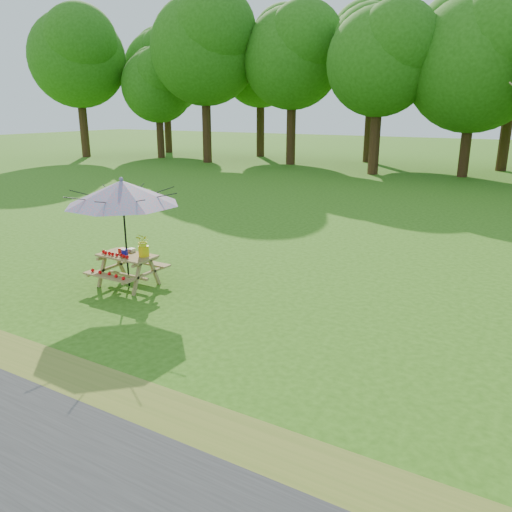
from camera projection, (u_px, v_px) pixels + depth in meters
The scene contains 8 objects.
ground at pixel (134, 298), 9.69m from camera, with size 120.00×120.00×0.00m, color #306112.
drygrass_strip at pixel (1, 358), 7.37m from camera, with size 120.00×1.20×0.01m, color olive.
treeline at pixel (424, 18), 25.65m from camera, with size 60.00×12.00×16.00m, color #255F10, non-canonical shape.
picnic_table at pixel (128, 271), 10.31m from camera, with size 1.20×1.32×0.67m.
patio_umbrella at pixel (122, 193), 9.85m from camera, with size 2.94×2.94×2.26m.
produce_bins at pixel (126, 251), 10.27m from camera, with size 0.32×0.41×0.13m.
tomatoes_row at pixel (115, 254), 10.12m from camera, with size 0.77×0.13×0.07m, color red, non-canonical shape.
flower_bucket at pixel (143, 244), 10.04m from camera, with size 0.32×0.29×0.47m.
Camera 1 is at (6.60, -6.64, 3.55)m, focal length 35.00 mm.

